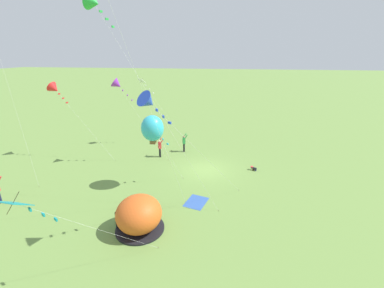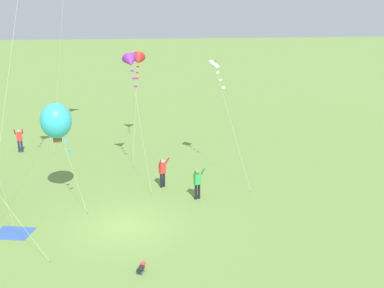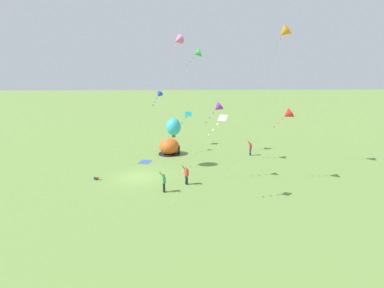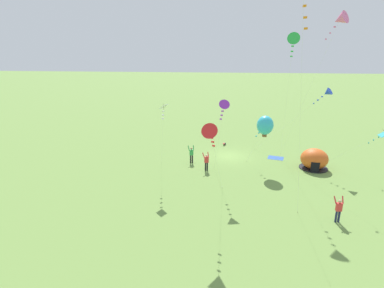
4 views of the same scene
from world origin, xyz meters
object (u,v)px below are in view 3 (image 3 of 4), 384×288
(toddler_crawling, at_px, (96,178))
(kite_green, at_px, (197,53))
(kite_blue, at_px, (159,95))
(kite_white, at_px, (219,123))
(kite_red, at_px, (288,115))
(person_strolling, at_px, (164,181))
(kite_purple, at_px, (218,108))
(person_arms_raised, at_px, (186,174))
(popup_tent, at_px, (169,147))
(person_center_field, at_px, (250,148))
(kite_teal, at_px, (187,115))
(kite_orange, at_px, (284,32))
(kite_cyan, at_px, (174,127))
(kite_pink, at_px, (178,40))

(toddler_crawling, height_order, kite_green, kite_green)
(kite_blue, distance_m, kite_green, 8.06)
(kite_white, bearing_deg, kite_red, 122.88)
(person_strolling, xyz_separation_m, kite_purple, (-3.36, 5.08, 6.09))
(kite_purple, bearing_deg, person_arms_raised, -62.26)
(popup_tent, height_order, person_center_field, popup_tent)
(popup_tent, distance_m, kite_red, 16.21)
(toddler_crawling, relative_size, person_arms_raised, 0.29)
(person_center_field, xyz_separation_m, kite_green, (2.78, -7.01, 11.38))
(kite_red, bearing_deg, person_center_field, -172.37)
(person_arms_raised, bearing_deg, kite_teal, 178.00)
(toddler_crawling, relative_size, kite_blue, 0.07)
(kite_teal, bearing_deg, person_strolling, -8.48)
(kite_orange, bearing_deg, kite_teal, -135.58)
(popup_tent, relative_size, person_strolling, 1.49)
(person_strolling, bearing_deg, toddler_crawling, -116.44)
(kite_orange, distance_m, kite_white, 14.53)
(toddler_crawling, bearing_deg, kite_red, 87.75)
(person_center_field, bearing_deg, kite_white, -23.63)
(kite_teal, bearing_deg, kite_green, 5.62)
(kite_blue, relative_size, kite_cyan, 1.47)
(person_center_field, bearing_deg, kite_green, -68.37)
(person_center_field, relative_size, kite_teal, 0.38)
(toddler_crawling, xyz_separation_m, person_arms_raised, (1.64, 8.89, 0.82))
(kite_pink, xyz_separation_m, kite_red, (10.23, 10.29, -7.59))
(toddler_crawling, distance_m, kite_orange, 24.26)
(toddler_crawling, bearing_deg, person_center_field, 115.36)
(popup_tent, height_order, toddler_crawling, popup_tent)
(person_center_field, xyz_separation_m, kite_white, (13.52, -5.92, 5.53))
(kite_purple, xyz_separation_m, kite_white, (5.28, -0.54, -0.57))
(kite_green, bearing_deg, person_center_field, 111.63)
(popup_tent, relative_size, kite_green, 0.22)
(person_strolling, bearing_deg, kite_red, 102.93)
(kite_blue, height_order, kite_teal, kite_blue)
(person_center_field, xyz_separation_m, kite_cyan, (4.21, -9.66, 3.56))
(popup_tent, xyz_separation_m, person_strolling, (12.63, -0.11, 0.00))
(kite_teal, height_order, kite_red, kite_red)
(kite_orange, height_order, kite_white, kite_orange)
(popup_tent, height_order, kite_purple, kite_purple)
(popup_tent, xyz_separation_m, kite_blue, (-0.77, -1.23, 6.58))
(kite_pink, bearing_deg, kite_purple, 21.25)
(toddler_crawling, distance_m, kite_white, 14.08)
(popup_tent, distance_m, person_strolling, 12.63)
(toddler_crawling, xyz_separation_m, kite_pink, (-9.50, 8.21, 13.91))
(toddler_crawling, xyz_separation_m, kite_orange, (-4.01, 19.24, 14.23))
(toddler_crawling, bearing_deg, kite_purple, 89.78)
(person_center_field, bearing_deg, popup_tent, -95.67)
(kite_white, bearing_deg, kite_teal, -174.27)
(kite_orange, bearing_deg, person_arms_raised, -61.38)
(popup_tent, bearing_deg, kite_purple, 28.20)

